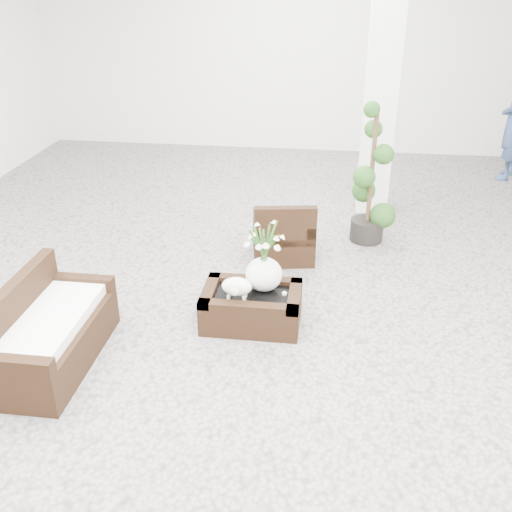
# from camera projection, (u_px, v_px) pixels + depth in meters

# --- Properties ---
(ground) EXTENTS (11.00, 11.00, 0.00)m
(ground) POSITION_uv_depth(u_px,v_px,m) (257.00, 308.00, 5.83)
(ground) COLOR gray
(ground) RESTS_ON ground
(column) EXTENTS (0.40, 0.40, 3.50)m
(column) POSITION_uv_depth(u_px,v_px,m) (382.00, 77.00, 7.39)
(column) COLOR white
(column) RESTS_ON ground
(coffee_table) EXTENTS (0.90, 0.60, 0.31)m
(coffee_table) POSITION_uv_depth(u_px,v_px,m) (252.00, 308.00, 5.53)
(coffee_table) COLOR black
(coffee_table) RESTS_ON ground
(sheep_figurine) EXTENTS (0.28, 0.23, 0.21)m
(sheep_figurine) POSITION_uv_depth(u_px,v_px,m) (237.00, 288.00, 5.34)
(sheep_figurine) COLOR white
(sheep_figurine) RESTS_ON coffee_table
(planter_narcissus) EXTENTS (0.44, 0.44, 0.80)m
(planter_narcissus) POSITION_uv_depth(u_px,v_px,m) (264.00, 250.00, 5.36)
(planter_narcissus) COLOR white
(planter_narcissus) RESTS_ON coffee_table
(tealight) EXTENTS (0.04, 0.04, 0.03)m
(tealight) POSITION_uv_depth(u_px,v_px,m) (284.00, 293.00, 5.44)
(tealight) COLOR white
(tealight) RESTS_ON coffee_table
(armchair) EXTENTS (0.76, 0.74, 0.71)m
(armchair) POSITION_uv_depth(u_px,v_px,m) (283.00, 228.00, 6.69)
(armchair) COLOR black
(armchair) RESTS_ON ground
(loveseat) EXTENTS (0.66, 1.36, 0.72)m
(loveseat) POSITION_uv_depth(u_px,v_px,m) (50.00, 325.00, 4.90)
(loveseat) COLOR black
(loveseat) RESTS_ON ground
(topiary) EXTENTS (0.44, 0.44, 1.65)m
(topiary) POSITION_uv_depth(u_px,v_px,m) (371.00, 175.00, 6.88)
(topiary) COLOR #1E4114
(topiary) RESTS_ON ground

